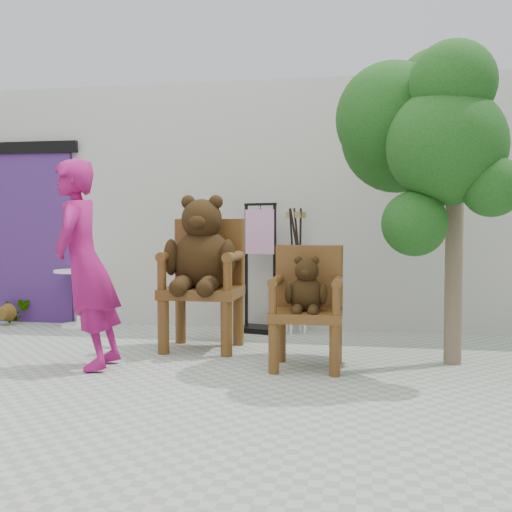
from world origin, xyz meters
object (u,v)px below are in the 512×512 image
(chair_small, at_px, (307,297))
(stool_bucket, at_px, (296,278))
(person, at_px, (85,264))
(tree, at_px, (418,128))
(chair_big, at_px, (203,261))
(cafe_table, at_px, (79,291))
(display_stand, at_px, (260,282))

(chair_small, relative_size, stool_bucket, 0.74)
(chair_small, xyz_separation_m, person, (-1.91, -0.36, 0.29))
(stool_bucket, distance_m, tree, 2.33)
(chair_big, relative_size, tree, 0.53)
(person, distance_m, tree, 3.20)
(cafe_table, xyz_separation_m, display_stand, (2.29, -0.00, 0.14))
(person, distance_m, display_stand, 2.40)
(person, bearing_deg, cafe_table, -158.42)
(chair_big, xyz_separation_m, chair_small, (1.11, -0.62, -0.27))
(chair_big, height_order, chair_small, chair_big)
(chair_big, bearing_deg, display_stand, 68.79)
(tree, bearing_deg, stool_bucket, 133.57)
(chair_big, distance_m, display_stand, 1.18)
(person, bearing_deg, chair_big, 134.75)
(chair_small, height_order, tree, tree)
(display_stand, bearing_deg, cafe_table, -166.89)
(stool_bucket, xyz_separation_m, tree, (1.24, -1.30, 1.49))
(person, relative_size, display_stand, 1.20)
(chair_small, bearing_deg, display_stand, 112.56)
(chair_big, xyz_separation_m, stool_bucket, (0.83, 1.06, -0.25))
(stool_bucket, height_order, tree, tree)
(chair_small, relative_size, person, 0.59)
(person, xyz_separation_m, tree, (2.87, 0.74, 1.22))
(chair_big, bearing_deg, cafe_table, 150.33)
(chair_big, height_order, display_stand, chair_big)
(tree, bearing_deg, chair_small, -158.31)
(chair_big, bearing_deg, chair_small, -29.08)
(chair_big, distance_m, stool_bucket, 1.37)
(chair_big, xyz_separation_m, tree, (2.07, -0.24, 1.24))
(chair_big, height_order, person, person)
(cafe_table, bearing_deg, chair_big, -29.67)
(chair_big, relative_size, person, 0.86)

